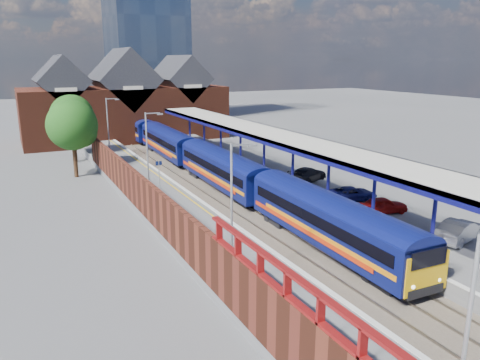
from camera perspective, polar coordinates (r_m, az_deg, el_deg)
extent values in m
plane|color=#5B5B5E|center=(49.30, -6.18, 0.20)|extent=(240.00, 240.00, 0.00)
cube|color=#473D33|center=(40.40, -1.21, -2.89)|extent=(6.00, 76.00, 0.06)
cube|color=slate|center=(39.52, -4.13, -3.19)|extent=(0.07, 76.00, 0.14)
cube|color=slate|center=(40.06, -2.22, -2.91)|extent=(0.07, 76.00, 0.14)
cube|color=slate|center=(40.69, -0.22, -2.62)|extent=(0.07, 76.00, 0.14)
cube|color=slate|center=(41.32, 1.57, -2.36)|extent=(0.07, 76.00, 0.14)
cube|color=#565659|center=(38.35, -8.68, -3.28)|extent=(5.00, 76.00, 1.00)
cube|color=#565659|center=(43.05, 6.02, -1.21)|extent=(6.00, 76.00, 1.00)
cube|color=silver|center=(38.93, -5.42, -2.10)|extent=(0.30, 76.00, 0.05)
cube|color=silver|center=(41.50, 2.72, -1.00)|extent=(0.30, 76.00, 0.05)
cube|color=yellow|center=(38.73, -6.25, -2.23)|extent=(0.14, 76.00, 0.01)
cube|color=#0B1353|center=(30.91, 10.80, -5.03)|extent=(3.18, 16.06, 2.50)
cube|color=#0B1353|center=(30.52, 10.91, -2.82)|extent=(3.18, 16.06, 0.60)
cube|color=#0B1353|center=(44.68, -2.09, 1.29)|extent=(3.18, 16.06, 2.50)
cube|color=#0B1353|center=(44.41, -2.11, 2.86)|extent=(3.18, 16.06, 0.60)
cube|color=#0B1353|center=(59.90, -8.69, 4.52)|extent=(3.18, 16.06, 2.50)
cube|color=#0B1353|center=(59.70, -8.74, 5.70)|extent=(3.18, 16.06, 0.60)
cube|color=#0B1353|center=(75.70, -12.61, 6.40)|extent=(3.18, 16.06, 2.50)
cube|color=#0B1353|center=(75.54, -12.66, 7.34)|extent=(3.18, 16.06, 0.60)
cube|color=black|center=(51.63, -7.36, 3.49)|extent=(0.04, 60.54, 0.70)
cube|color=orange|center=(51.78, -7.34, 2.62)|extent=(0.03, 55.27, 0.30)
cube|color=red|center=(51.83, -7.34, 2.35)|extent=(0.03, 55.27, 0.30)
cube|color=#F2B20C|center=(25.64, 21.64, -10.51)|extent=(2.83, 0.37, 2.10)
cube|color=black|center=(25.25, 21.99, -8.83)|extent=(2.30, 0.22, 0.90)
cube|color=black|center=(27.64, 17.76, -11.50)|extent=(2.00, 2.40, 0.60)
cube|color=black|center=(81.32, -13.52, 5.75)|extent=(2.00, 2.40, 0.60)
cylinder|color=navy|center=(29.31, 22.53, -4.52)|extent=(0.24, 0.24, 4.20)
cylinder|color=navy|center=(32.60, 15.98, -2.10)|extent=(0.24, 0.24, 4.20)
cylinder|color=navy|center=(36.29, 10.71, -0.12)|extent=(0.24, 0.24, 4.20)
cylinder|color=navy|center=(40.26, 6.44, 1.49)|extent=(0.24, 0.24, 4.20)
cylinder|color=navy|center=(44.44, 2.95, 2.79)|extent=(0.24, 0.24, 4.20)
cylinder|color=navy|center=(48.77, 0.07, 3.86)|extent=(0.24, 0.24, 4.20)
cylinder|color=navy|center=(53.22, -2.35, 4.75)|extent=(0.24, 0.24, 4.20)
cylinder|color=navy|center=(57.76, -4.39, 5.49)|extent=(0.24, 0.24, 4.20)
cylinder|color=navy|center=(62.37, -6.13, 6.11)|extent=(0.24, 0.24, 4.20)
cube|color=beige|center=(43.43, 4.22, 5.52)|extent=(4.50, 52.00, 0.25)
cube|color=navy|center=(42.41, 1.70, 5.13)|extent=(0.20, 52.00, 0.55)
cube|color=navy|center=(44.58, 6.61, 5.50)|extent=(0.20, 52.00, 0.55)
cylinder|color=#A5A8AA|center=(24.33, -1.02, -3.69)|extent=(0.12, 0.12, 7.00)
cube|color=#A5A8AA|center=(23.75, 0.25, 4.33)|extent=(1.20, 0.08, 0.08)
cube|color=#A5A8AA|center=(24.04, 1.53, 4.20)|extent=(0.45, 0.18, 0.12)
cylinder|color=#A5A8AA|center=(38.94, -11.21, 2.97)|extent=(0.12, 0.12, 7.00)
cube|color=#A5A8AA|center=(38.58, -10.60, 8.01)|extent=(1.20, 0.08, 0.08)
cube|color=#A5A8AA|center=(38.76, -9.73, 7.93)|extent=(0.45, 0.18, 0.12)
cylinder|color=#A5A8AA|center=(54.34, -15.77, 5.91)|extent=(0.12, 0.12, 7.00)
cube|color=#A5A8AA|center=(54.08, -15.39, 9.53)|extent=(1.20, 0.08, 0.08)
cube|color=#A5A8AA|center=(54.21, -14.76, 9.48)|extent=(0.45, 0.18, 0.12)
cylinder|color=#A5A8AA|center=(41.70, -9.82, 0.62)|extent=(0.08, 0.08, 2.50)
cube|color=#0C194C|center=(41.47, -9.88, 2.03)|extent=(0.55, 0.06, 0.35)
cube|color=#572417|center=(31.58, -9.92, -3.61)|extent=(0.35, 50.00, 2.80)
cube|color=maroon|center=(16.23, 7.77, -12.34)|extent=(0.30, 15.00, 0.12)
cube|color=maroon|center=(16.68, 7.66, -15.26)|extent=(0.30, 15.00, 0.12)
cube|color=maroon|center=(14.45, 14.74, -18.67)|extent=(0.30, 0.12, 1.00)
cube|color=maroon|center=(15.76, 9.82, -15.37)|extent=(0.30, 0.12, 1.00)
cube|color=maroon|center=(17.20, 5.81, -12.52)|extent=(0.30, 0.12, 1.00)
cube|color=maroon|center=(18.74, 2.51, -10.08)|extent=(0.30, 0.12, 1.00)
cube|color=maroon|center=(20.37, -0.24, -8.00)|extent=(0.30, 0.12, 1.00)
cube|color=maroon|center=(22.06, -2.55, -6.21)|extent=(0.30, 0.12, 1.00)
cube|color=#572417|center=(75.15, -13.82, 7.89)|extent=(30.00, 12.00, 8.00)
cube|color=#232328|center=(73.32, -21.07, 11.29)|extent=(7.13, 12.00, 7.13)
cube|color=#232328|center=(74.77, -14.07, 11.85)|extent=(9.16, 12.00, 9.16)
cube|color=#232328|center=(77.24, -7.41, 12.22)|extent=(7.13, 12.00, 7.13)
cube|color=beige|center=(67.36, -20.44, 10.28)|extent=(2.80, 0.15, 0.50)
cube|color=beige|center=(68.93, -12.88, 10.89)|extent=(2.80, 0.15, 0.50)
cube|color=beige|center=(71.61, -5.75, 11.30)|extent=(2.80, 0.15, 0.50)
cube|color=slate|center=(98.81, -11.49, 18.80)|extent=(14.00, 14.00, 40.00)
cylinder|color=#382314|center=(52.21, -19.47, 2.51)|extent=(0.44, 0.44, 4.00)
sphere|color=#174913|center=(51.65, -19.79, 6.31)|extent=(5.20, 5.20, 5.20)
sphere|color=#174913|center=(51.35, -18.77, 5.56)|extent=(3.20, 3.20, 3.20)
cylinder|color=#382314|center=(60.14, -19.53, 3.99)|extent=(0.44, 0.44, 4.00)
sphere|color=#174913|center=(59.66, -19.81, 7.30)|extent=(5.20, 5.20, 5.20)
sphere|color=#174913|center=(59.34, -18.92, 6.65)|extent=(3.20, 3.20, 3.20)
imported|color=#970F0C|center=(36.31, 17.09, -2.95)|extent=(3.80, 2.07, 1.23)
imported|color=silver|center=(32.60, 25.25, -5.55)|extent=(4.47, 2.52, 1.39)
imported|color=black|center=(44.17, 8.24, 0.69)|extent=(4.99, 3.65, 1.34)
imported|color=navy|center=(38.95, 13.53, -1.62)|extent=(4.34, 2.78, 1.11)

